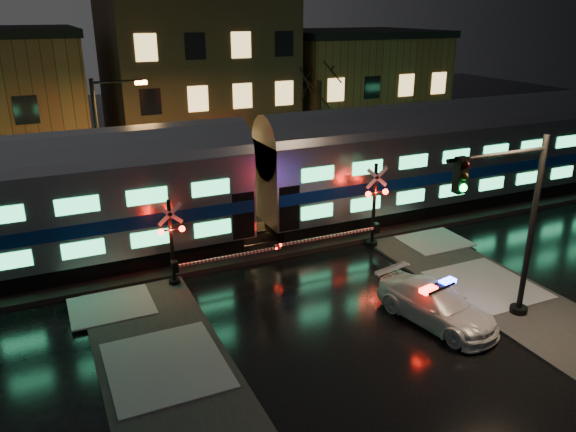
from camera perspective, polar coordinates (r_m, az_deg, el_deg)
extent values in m
plane|color=black|center=(22.85, 2.11, -7.26)|extent=(120.00, 120.00, 0.00)
cube|color=black|center=(26.92, -2.67, -2.54)|extent=(90.00, 4.20, 0.24)
cube|color=#2D2D2D|center=(16.21, -9.73, -20.46)|extent=(4.00, 20.00, 0.12)
cube|color=#2D2D2D|center=(22.41, 24.75, -9.71)|extent=(4.00, 20.00, 0.12)
cube|color=brown|center=(42.33, -9.43, 13.53)|extent=(12.00, 11.00, 11.50)
cube|color=brown|center=(47.21, 6.58, 12.51)|extent=(12.00, 10.00, 8.50)
cube|color=black|center=(33.27, 17.94, 1.94)|extent=(24.00, 2.40, 0.80)
cube|color=#B7BAC1|center=(32.66, 18.37, 5.77)|extent=(25.00, 3.05, 3.80)
cube|color=navy|center=(32.76, 18.30, 5.10)|extent=(24.75, 3.09, 0.55)
cube|color=#43FF9C|center=(31.88, 20.01, 3.09)|extent=(21.00, 0.05, 0.62)
cube|color=#43FF9C|center=(31.43, 20.40, 6.22)|extent=(21.00, 0.05, 0.62)
cylinder|color=#B7BAC1|center=(32.30, 18.71, 8.69)|extent=(25.00, 3.05, 3.05)
imported|color=silver|center=(20.87, 14.82, -8.71)|extent=(2.82, 4.98, 1.36)
cube|color=black|center=(20.54, 15.00, -6.95)|extent=(1.46, 0.64, 0.09)
cube|color=#FF0C05|center=(20.16, 14.08, -7.27)|extent=(0.68, 0.44, 0.16)
cube|color=#1426FF|center=(20.89, 15.90, -6.43)|extent=(0.68, 0.44, 0.16)
cylinder|color=black|center=(26.74, 8.51, -2.84)|extent=(0.51, 0.51, 0.30)
cylinder|color=black|center=(26.07, 8.72, 0.95)|extent=(0.16, 0.16, 4.06)
sphere|color=#FF0C05|center=(25.46, 8.16, 2.20)|extent=(0.26, 0.26, 0.26)
sphere|color=#FF0C05|center=(25.95, 9.87, 2.45)|extent=(0.26, 0.26, 0.26)
cube|color=white|center=(24.97, 4.02, -2.11)|extent=(5.08, 0.10, 0.10)
cube|color=black|center=(26.20, 8.91, -1.20)|extent=(0.25, 0.30, 0.45)
cylinder|color=black|center=(23.35, -11.44, -6.65)|extent=(0.46, 0.46, 0.28)
cylinder|color=black|center=(22.64, -11.74, -2.80)|extent=(0.15, 0.15, 3.69)
sphere|color=#FF0C05|center=(22.16, -12.79, -1.60)|extent=(0.24, 0.24, 0.24)
sphere|color=#FF0C05|center=(22.32, -10.71, -1.28)|extent=(0.24, 0.24, 0.24)
cube|color=white|center=(23.32, -5.93, -4.11)|extent=(4.61, 0.10, 0.10)
cube|color=black|center=(22.77, -11.43, -5.06)|extent=(0.25, 0.30, 0.45)
cylinder|color=black|center=(22.50, 22.35, -8.90)|extent=(0.63, 0.63, 0.34)
cylinder|color=black|center=(21.22, 23.48, -1.33)|extent=(0.20, 0.20, 6.71)
cylinder|color=black|center=(18.96, 20.56, 5.88)|extent=(4.03, 0.13, 0.13)
cube|color=black|center=(17.91, 17.14, 4.00)|extent=(0.36, 0.31, 1.12)
sphere|color=#0CFF3F|center=(17.89, 17.35, 2.76)|extent=(0.25, 0.25, 0.25)
cylinder|color=black|center=(28.00, -18.49, 5.31)|extent=(0.19, 0.19, 7.63)
cylinder|color=black|center=(27.49, -16.93, 12.94)|extent=(2.29, 0.11, 0.11)
cube|color=orange|center=(27.66, -14.72, 12.99)|extent=(0.52, 0.27, 0.17)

